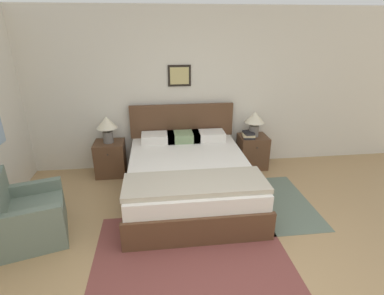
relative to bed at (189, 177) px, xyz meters
name	(u,v)px	position (x,y,z in m)	size (l,w,h in m)	color
wall_back	(192,91)	(0.19, 1.13, 0.99)	(7.75, 0.09, 2.60)	silver
area_rug_main	(192,260)	(-0.11, -1.31, -0.30)	(2.07, 1.71, 0.01)	brown
area_rug_bedside	(274,202)	(1.16, -0.33, -0.30)	(0.99, 1.43, 0.01)	slate
bed	(189,177)	(0.00, 0.00, 0.00)	(1.71, 2.15, 1.11)	brown
armchair	(29,217)	(-1.91, -0.71, -0.03)	(0.87, 0.92, 0.81)	slate
nightstand_near_window	(110,158)	(-1.20, 0.84, -0.03)	(0.47, 0.45, 0.56)	brown
nightstand_by_door	(252,152)	(1.20, 0.84, -0.03)	(0.47, 0.45, 0.56)	brown
table_lamp_near_window	(107,125)	(-1.20, 0.84, 0.54)	(0.32, 0.32, 0.43)	slate
table_lamp_by_door	(255,120)	(1.20, 0.84, 0.54)	(0.32, 0.32, 0.43)	slate
book_thick_bottom	(248,137)	(1.09, 0.80, 0.27)	(0.19, 0.27, 0.03)	#232328
book_hardcover_middle	(248,135)	(1.09, 0.80, 0.30)	(0.23, 0.26, 0.04)	beige
book_novel_upper	(249,133)	(1.09, 0.80, 0.34)	(0.16, 0.23, 0.04)	#232328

